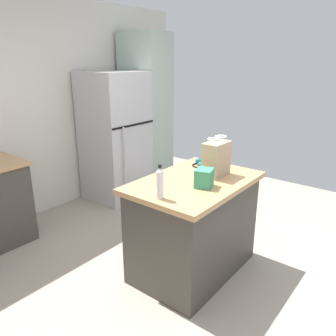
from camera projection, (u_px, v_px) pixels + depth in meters
name	position (u px, v px, depth m)	size (l,w,h in m)	color
ground	(201.00, 277.00, 3.09)	(5.97, 5.97, 0.00)	#9E9384
back_wall	(35.00, 109.00, 4.10)	(4.98, 0.13, 2.65)	silver
kitchen_island	(194.00, 226.00, 3.07)	(1.19, 0.80, 0.90)	#423D38
refrigerator	(115.00, 137.00, 4.65)	(0.77, 0.76, 1.76)	#B7B7BC
tall_cabinet	(146.00, 113.00, 5.05)	(0.48, 0.68, 2.27)	#9EB2A8
shopping_bag	(216.00, 159.00, 3.00)	(0.26, 0.16, 0.36)	tan
small_box	(204.00, 178.00, 2.76)	(0.15, 0.13, 0.15)	#388E66
bottle	(160.00, 183.00, 2.51)	(0.06, 0.06, 0.27)	white
ear_defenders	(200.00, 164.00, 3.31)	(0.21, 0.21, 0.06)	black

